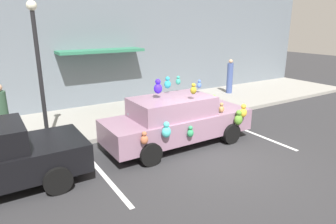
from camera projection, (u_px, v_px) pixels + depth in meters
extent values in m
plane|color=#2D2D30|center=(218.00, 160.00, 8.33)|extent=(60.00, 60.00, 0.00)
cube|color=gray|center=(138.00, 113.00, 12.36)|extent=(24.00, 4.00, 0.15)
cube|color=slate|center=(114.00, 34.00, 13.21)|extent=(24.00, 0.30, 6.40)
cube|color=#2D7255|center=(101.00, 51.00, 12.51)|extent=(3.60, 1.10, 0.12)
cube|color=silver|center=(252.00, 133.00, 10.37)|extent=(0.12, 3.60, 0.01)
cube|color=silver|center=(102.00, 173.00, 7.59)|extent=(0.12, 3.60, 0.01)
cube|color=gray|center=(178.00, 125.00, 9.25)|extent=(4.68, 1.65, 0.68)
cube|color=gray|center=(172.00, 106.00, 8.95)|extent=(2.43, 1.45, 0.56)
cylinder|color=black|center=(199.00, 120.00, 10.75)|extent=(0.64, 0.22, 0.64)
cylinder|color=black|center=(231.00, 134.00, 9.41)|extent=(0.64, 0.22, 0.64)
cylinder|color=black|center=(125.00, 135.00, 9.27)|extent=(0.64, 0.22, 0.64)
cylinder|color=black|center=(150.00, 154.00, 7.93)|extent=(0.64, 0.22, 0.64)
ellipsoid|color=#2F925A|center=(190.00, 133.00, 8.40)|extent=(0.20, 0.16, 0.23)
sphere|color=#2F925A|center=(191.00, 128.00, 8.35)|extent=(0.12, 0.12, 0.12)
ellipsoid|color=#5DEDCE|center=(130.00, 114.00, 8.84)|extent=(0.17, 0.14, 0.20)
sphere|color=#5DEDCE|center=(130.00, 109.00, 8.80)|extent=(0.11, 0.11, 0.11)
ellipsoid|color=teal|center=(178.00, 82.00, 9.48)|extent=(0.17, 0.14, 0.20)
sphere|color=teal|center=(178.00, 77.00, 9.44)|extent=(0.11, 0.11, 0.11)
ellipsoid|color=#29D865|center=(151.00, 120.00, 8.07)|extent=(0.26, 0.21, 0.31)
sphere|color=#29D865|center=(151.00, 113.00, 8.00)|extent=(0.17, 0.17, 0.17)
ellipsoid|color=gold|center=(243.00, 113.00, 9.32)|extent=(0.25, 0.21, 0.30)
sphere|color=gold|center=(244.00, 106.00, 9.27)|extent=(0.16, 0.16, 0.16)
ellipsoid|color=#5E9D2D|center=(214.00, 103.00, 9.84)|extent=(0.25, 0.20, 0.29)
sphere|color=#5E9D2D|center=(214.00, 97.00, 9.78)|extent=(0.16, 0.16, 0.16)
ellipsoid|color=#90144F|center=(154.00, 112.00, 8.83)|extent=(0.27, 0.22, 0.32)
sphere|color=#90144F|center=(154.00, 104.00, 8.77)|extent=(0.17, 0.17, 0.17)
ellipsoid|color=#568E2F|center=(238.00, 120.00, 9.27)|extent=(0.28, 0.23, 0.33)
sphere|color=#568E2F|center=(239.00, 113.00, 9.20)|extent=(0.18, 0.18, 0.18)
ellipsoid|color=#2BA5C1|center=(168.00, 84.00, 9.34)|extent=(0.22, 0.18, 0.26)
sphere|color=#2BA5C1|center=(168.00, 79.00, 9.29)|extent=(0.14, 0.14, 0.14)
ellipsoid|color=#3B1FEC|center=(158.00, 89.00, 8.65)|extent=(0.25, 0.21, 0.30)
sphere|color=#3B1FEC|center=(158.00, 82.00, 8.59)|extent=(0.16, 0.16, 0.16)
ellipsoid|color=#4568B5|center=(199.00, 85.00, 9.38)|extent=(0.16, 0.13, 0.19)
sphere|color=#4568B5|center=(199.00, 81.00, 9.34)|extent=(0.10, 0.10, 0.10)
ellipsoid|color=#B16140|center=(144.00, 140.00, 7.62)|extent=(0.20, 0.17, 0.24)
sphere|color=#B16140|center=(144.00, 134.00, 7.57)|extent=(0.13, 0.13, 0.13)
ellipsoid|color=#A77F4A|center=(221.00, 109.00, 9.28)|extent=(0.19, 0.15, 0.22)
sphere|color=#A77F4A|center=(222.00, 104.00, 9.23)|extent=(0.12, 0.12, 0.12)
ellipsoid|color=olive|center=(193.00, 90.00, 8.52)|extent=(0.19, 0.15, 0.22)
sphere|color=olive|center=(194.00, 85.00, 8.48)|extent=(0.12, 0.12, 0.12)
ellipsoid|color=#DA468E|center=(137.00, 113.00, 8.77)|extent=(0.22, 0.18, 0.26)
sphere|color=#DA468E|center=(136.00, 108.00, 8.72)|extent=(0.14, 0.14, 0.14)
ellipsoid|color=#48C9C7|center=(166.00, 132.00, 7.90)|extent=(0.26, 0.21, 0.30)
sphere|color=#48C9C7|center=(166.00, 125.00, 7.84)|extent=(0.16, 0.16, 0.16)
cylinder|color=black|center=(43.00, 152.00, 8.03)|extent=(0.64, 0.22, 0.64)
cylinder|color=black|center=(58.00, 180.00, 6.61)|extent=(0.64, 0.22, 0.64)
ellipsoid|color=beige|center=(155.00, 112.00, 11.42)|extent=(0.37, 0.31, 0.46)
sphere|color=beige|center=(155.00, 104.00, 11.32)|extent=(0.26, 0.26, 0.26)
sphere|color=beige|center=(153.00, 102.00, 11.25)|extent=(0.11, 0.11, 0.11)
sphere|color=beige|center=(157.00, 102.00, 11.34)|extent=(0.11, 0.11, 0.11)
cylinder|color=black|center=(41.00, 81.00, 8.62)|extent=(0.12, 0.12, 3.83)
sphere|color=#EAEACC|center=(31.00, 5.00, 8.03)|extent=(0.28, 0.28, 0.28)
cylinder|color=#33543C|center=(3.00, 120.00, 8.58)|extent=(0.33, 0.33, 1.68)
cylinder|color=#415491|center=(230.00, 78.00, 15.42)|extent=(0.31, 0.31, 1.54)
sphere|color=tan|center=(231.00, 61.00, 15.17)|extent=(0.21, 0.21, 0.21)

